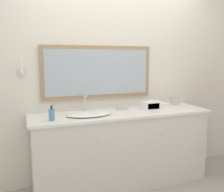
# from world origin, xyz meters

# --- Properties ---
(wall_back) EXTENTS (8.00, 0.18, 2.55)m
(wall_back) POSITION_xyz_m (-0.01, 0.64, 1.28)
(wall_back) COLOR silver
(wall_back) RESTS_ON ground_plane
(vanity_counter) EXTENTS (2.15, 0.58, 0.90)m
(vanity_counter) POSITION_xyz_m (0.00, 0.32, 0.45)
(vanity_counter) COLOR beige
(vanity_counter) RESTS_ON ground_plane
(sink_basin) EXTENTS (0.51, 0.36, 0.21)m
(sink_basin) POSITION_xyz_m (-0.41, 0.30, 0.92)
(sink_basin) COLOR white
(sink_basin) RESTS_ON vanity_counter
(soap_bottle) EXTENTS (0.06, 0.06, 0.16)m
(soap_bottle) POSITION_xyz_m (-0.83, 0.20, 0.96)
(soap_bottle) COLOR teal
(soap_bottle) RESTS_ON vanity_counter
(appliance_box) EXTENTS (0.22, 0.14, 0.10)m
(appliance_box) POSITION_xyz_m (0.40, 0.34, 0.95)
(appliance_box) COLOR white
(appliance_box) RESTS_ON vanity_counter
(picture_frame) EXTENTS (0.12, 0.01, 0.11)m
(picture_frame) POSITION_xyz_m (0.85, 0.48, 0.95)
(picture_frame) COLOR #B2B2B7
(picture_frame) RESTS_ON vanity_counter
(hand_towel_near_sink) EXTENTS (0.15, 0.11, 0.05)m
(hand_towel_near_sink) POSITION_xyz_m (0.62, 0.45, 0.92)
(hand_towel_near_sink) COLOR white
(hand_towel_near_sink) RESTS_ON vanity_counter
(metal_tray) EXTENTS (0.14, 0.10, 0.01)m
(metal_tray) POSITION_xyz_m (0.08, 0.48, 0.90)
(metal_tray) COLOR #ADADB2
(metal_tray) RESTS_ON vanity_counter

